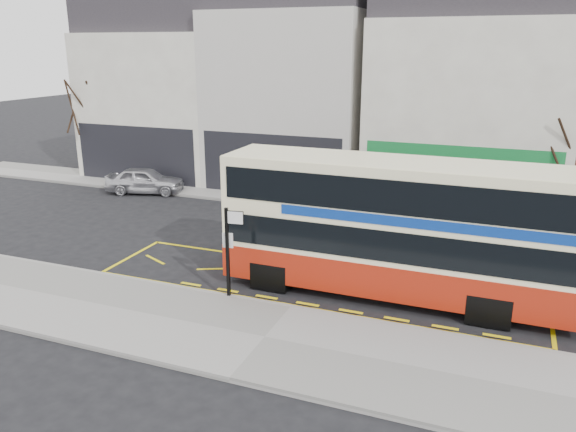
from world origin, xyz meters
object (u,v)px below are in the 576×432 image
at_px(car_silver, 145,180).
at_px(double_decker_bus, 399,227).
at_px(bus_stop_post, 229,243).
at_px(car_grey, 362,201).
at_px(street_tree_right, 562,130).
at_px(street_tree_left, 85,92).

bearing_deg(car_silver, double_decker_bus, -134.10).
distance_m(bus_stop_post, car_grey, 9.89).
bearing_deg(street_tree_right, car_silver, -173.63).
bearing_deg(street_tree_left, double_decker_bus, -26.96).
bearing_deg(bus_stop_post, street_tree_right, 44.45).
height_order(street_tree_left, street_tree_right, street_tree_left).
xyz_separation_m(street_tree_left, street_tree_right, (24.54, -0.13, -0.82)).
height_order(car_grey, street_tree_right, street_tree_right).
relative_size(car_silver, street_tree_right, 0.67).
xyz_separation_m(car_grey, street_tree_left, (-16.78, 2.45, 4.06)).
bearing_deg(car_grey, street_tree_right, -90.10).
distance_m(double_decker_bus, car_grey, 8.29).
xyz_separation_m(bus_stop_post, car_grey, (1.57, 9.71, -1.05)).
bearing_deg(car_grey, car_silver, 72.46).
relative_size(double_decker_bus, car_grey, 2.26).
height_order(double_decker_bus, bus_stop_post, double_decker_bus).
xyz_separation_m(bus_stop_post, car_silver, (-9.96, 9.87, -1.14)).
height_order(double_decker_bus, street_tree_left, street_tree_left).
height_order(car_silver, street_tree_left, street_tree_left).
distance_m(bus_stop_post, car_silver, 14.07).
distance_m(bus_stop_post, street_tree_left, 19.70).
relative_size(double_decker_bus, street_tree_left, 1.49).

